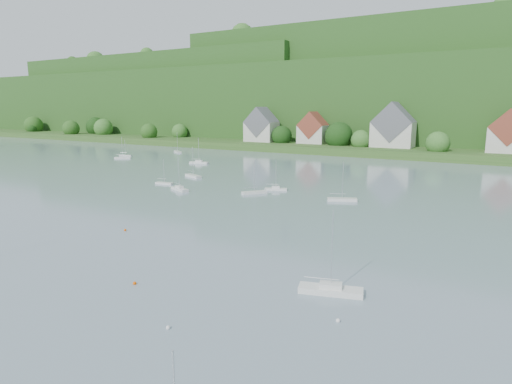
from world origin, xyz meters
TOP-DOWN VIEW (x-y plane):
  - far_shore_strip at (0.00, 200.00)m, footprint 600.00×60.00m
  - forested_ridge at (0.39, 268.57)m, footprint 620.00×181.22m
  - village_building_0 at (-55.00, 187.00)m, footprint 14.00×10.40m
  - village_building_1 at (-30.00, 189.00)m, footprint 12.00×9.36m
  - village_building_2 at (5.00, 188.00)m, footprint 16.00×11.44m
  - village_building_3 at (45.00, 186.00)m, footprint 13.00×10.40m
  - near_sailboat_3 at (29.91, 49.73)m, footprint 6.78×3.54m
  - mooring_buoy_1 at (20.25, 35.86)m, footprint 0.38×0.38m
  - mooring_buoy_2 at (10.70, 41.35)m, footprint 0.40×0.40m
  - mooring_buoy_3 at (-5.77, 55.57)m, footprint 0.38×0.38m
  - mooring_buoy_4 at (32.59, 44.37)m, footprint 0.42×0.42m
  - far_sailboat_cluster at (5.44, 117.92)m, footprint 193.27×69.50m

SIDE VIEW (x-z plane):
  - mooring_buoy_1 at x=20.25m, z-range -0.19..0.19m
  - mooring_buoy_2 at x=10.70m, z-range -0.20..0.20m
  - mooring_buoy_3 at x=-5.77m, z-range -0.19..0.19m
  - mooring_buoy_4 at x=32.59m, z-range -0.21..0.21m
  - far_sailboat_cluster at x=5.44m, z-range -3.98..4.73m
  - near_sailboat_3 at x=29.91m, z-range -3.95..4.87m
  - far_shore_strip at x=0.00m, z-range 0.00..3.00m
  - village_building_1 at x=-30.00m, z-range 1.75..15.75m
  - village_building_3 at x=45.00m, z-range 1.68..17.18m
  - village_building_0 at x=-55.00m, z-range 1.51..17.51m
  - village_building_2 at x=5.00m, z-range 1.27..19.27m
  - forested_ridge at x=0.39m, z-range -12.06..57.83m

